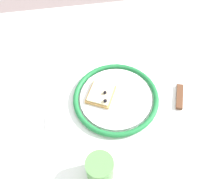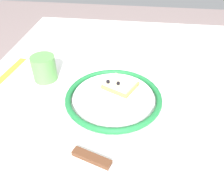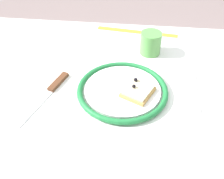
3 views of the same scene
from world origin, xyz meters
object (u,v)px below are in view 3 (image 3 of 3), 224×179
Objects in this scene: cup at (151,43)px; measuring_tape at (137,32)px; dining_table at (123,116)px; knife at (52,88)px; fork at (195,92)px; plate at (122,90)px; pizza_slice_near at (138,91)px.

measuring_tape is at bearing -70.12° from cup.
knife reaches higher than dining_table.
plate is at bearing 6.31° from fork.
pizza_slice_near is at bearing 162.73° from plate.
dining_table is at bearing 10.73° from pizza_slice_near.
knife is 0.45m from measuring_tape.
pizza_slice_near reaches higher than fork.
knife is 2.97× the size of cup.
measuring_tape is (0.19, -0.34, -0.00)m from fork.
measuring_tape is (-0.03, -0.37, -0.01)m from plate.
cup reaches higher than knife.
plate is 0.22m from fork.
knife is 0.73× the size of measuring_tape.
plate is 0.21m from knife.
pizza_slice_near is 0.55× the size of fork.
plate is at bearing -17.27° from pizza_slice_near.
cup is at bearing -98.08° from pizza_slice_near.
dining_table is 0.40m from measuring_tape.
measuring_tape is at bearing -94.33° from plate.
knife is 1.16× the size of fork.
measuring_tape is (-0.02, -0.39, 0.08)m from dining_table.
pizza_slice_near is at bearing 98.71° from measuring_tape.
plate is 1.34× the size of fork.
plate is 0.24m from cup.
knife is at bearing 38.89° from cup.
fork is at bearing -173.69° from plate.
plate is 1.15× the size of knife.
fork is at bearing 124.13° from cup.
dining_table is 0.09m from plate.
pizza_slice_near is at bearing 81.92° from cup.
pizza_slice_near is 1.40× the size of cup.
fork is 0.39m from measuring_tape.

